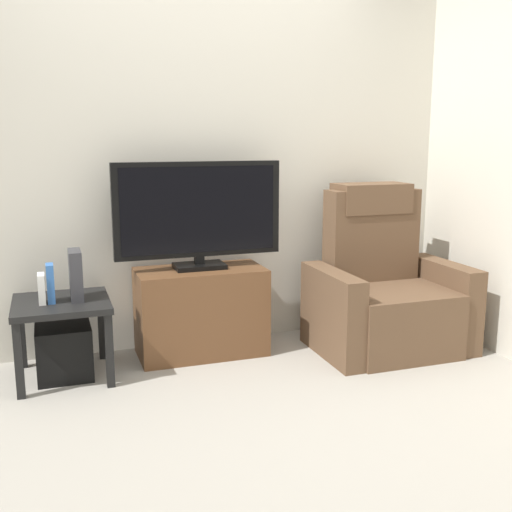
{
  "coord_description": "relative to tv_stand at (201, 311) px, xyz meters",
  "views": [
    {
      "loc": [
        -0.87,
        -2.82,
        1.4
      ],
      "look_at": [
        0.28,
        0.5,
        0.7
      ],
      "focal_mm": 42.69,
      "sensor_mm": 36.0,
      "label": 1
    }
  ],
  "objects": [
    {
      "name": "book_leftmost",
      "position": [
        -0.96,
        -0.14,
        0.26
      ],
      "size": [
        0.04,
        0.12,
        0.17
      ],
      "primitive_type": "cube",
      "color": "white",
      "rests_on": "side_table"
    },
    {
      "name": "television",
      "position": [
        0.0,
        0.02,
        0.64
      ],
      "size": [
        1.07,
        0.2,
        0.68
      ],
      "color": "black",
      "rests_on": "tv_stand"
    },
    {
      "name": "game_console",
      "position": [
        -0.77,
        -0.11,
        0.32
      ],
      "size": [
        0.07,
        0.2,
        0.29
      ],
      "primitive_type": "cube",
      "color": "#333338",
      "rests_on": "side_table"
    },
    {
      "name": "wall_back",
      "position": [
        -0.03,
        0.27,
        1.02
      ],
      "size": [
        6.4,
        0.06,
        2.6
      ],
      "primitive_type": "cube",
      "color": "beige",
      "rests_on": "ground"
    },
    {
      "name": "side_table",
      "position": [
        -0.86,
        -0.12,
        0.11
      ],
      "size": [
        0.54,
        0.54,
        0.46
      ],
      "color": "black",
      "rests_on": "ground"
    },
    {
      "name": "recliner_armchair",
      "position": [
        1.2,
        -0.25,
        0.09
      ],
      "size": [
        0.98,
        0.78,
        1.08
      ],
      "rotation": [
        0.0,
        0.0,
        0.02
      ],
      "color": "brown",
      "rests_on": "ground"
    },
    {
      "name": "ground_plane",
      "position": [
        -0.03,
        -0.86,
        -0.28
      ],
      "size": [
        6.4,
        6.4,
        0.0
      ],
      "primitive_type": "plane",
      "color": "#9E998E"
    },
    {
      "name": "subwoofer_box",
      "position": [
        -0.86,
        -0.12,
        -0.13
      ],
      "size": [
        0.31,
        0.31,
        0.31
      ],
      "primitive_type": "cube",
      "color": "black",
      "rests_on": "ground"
    },
    {
      "name": "book_middle",
      "position": [
        -0.91,
        -0.14,
        0.29
      ],
      "size": [
        0.04,
        0.1,
        0.22
      ],
      "primitive_type": "cube",
      "color": "#3366B2",
      "rests_on": "side_table"
    },
    {
      "name": "tv_stand",
      "position": [
        0.0,
        0.0,
        0.0
      ],
      "size": [
        0.81,
        0.41,
        0.56
      ],
      "color": "brown",
      "rests_on": "ground"
    }
  ]
}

